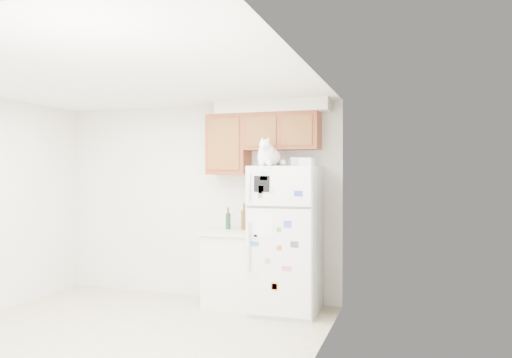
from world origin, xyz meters
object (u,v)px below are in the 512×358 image
at_px(refrigerator, 286,239).
at_px(bottle_green, 228,218).
at_px(cat, 268,155).
at_px(storage_box_front, 307,162).
at_px(bottle_amber, 244,216).
at_px(storage_box_back, 298,162).
at_px(base_counter, 233,267).

bearing_deg(refrigerator, bottle_green, 168.02).
relative_size(cat, storage_box_front, 3.10).
bearing_deg(bottle_amber, bottle_green, -173.99).
bearing_deg(refrigerator, storage_box_front, -30.22).
distance_m(storage_box_back, bottle_amber, 0.99).
distance_m(base_counter, storage_box_front, 1.63).
height_order(refrigerator, storage_box_back, storage_box_back).
height_order(base_counter, storage_box_front, storage_box_front).
relative_size(storage_box_back, storage_box_front, 1.20).
relative_size(bottle_green, bottle_amber, 0.83).
xyz_separation_m(base_counter, cat, (0.52, -0.24, 1.36)).
bearing_deg(base_counter, refrigerator, -6.09).
bearing_deg(storage_box_front, cat, -169.37).
height_order(refrigerator, cat, cat).
bearing_deg(storage_box_back, bottle_green, 150.69).
height_order(base_counter, bottle_green, bottle_green).
height_order(storage_box_front, bottle_green, storage_box_front).
bearing_deg(storage_box_front, refrigerator, 159.38).
distance_m(cat, bottle_amber, 0.92).
xyz_separation_m(base_counter, storage_box_back, (0.82, -0.04, 1.29)).
bearing_deg(base_counter, storage_box_back, -2.68).
distance_m(refrigerator, base_counter, 0.79).
xyz_separation_m(refrigerator, storage_box_back, (0.13, 0.04, 0.90)).
height_order(refrigerator, base_counter, refrigerator).
height_order(storage_box_back, storage_box_front, storage_box_back).
height_order(base_counter, cat, cat).
relative_size(refrigerator, cat, 3.66).
xyz_separation_m(storage_box_front, bottle_amber, (-0.86, 0.35, -0.66)).
relative_size(storage_box_back, bottle_amber, 0.55).
height_order(cat, storage_box_back, cat).
bearing_deg(bottle_green, cat, -28.55).
relative_size(base_counter, bottle_amber, 2.82).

